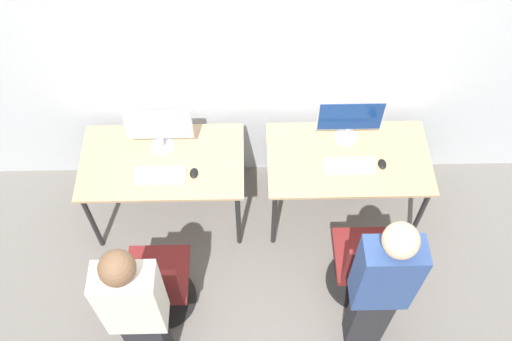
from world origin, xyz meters
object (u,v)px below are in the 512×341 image
at_px(office_chair_right, 364,266).
at_px(person_right, 380,287).
at_px(mouse_right, 382,164).
at_px(office_chair_left, 158,286).
at_px(person_left, 137,311).
at_px(mouse_left, 194,173).
at_px(monitor_left, 159,128).
at_px(keyboard_right, 350,166).
at_px(keyboard_left, 160,176).
at_px(monitor_right, 350,119).

bearing_deg(office_chair_right, person_right, -93.52).
bearing_deg(mouse_right, person_right, -100.08).
bearing_deg(office_chair_left, person_left, -95.75).
bearing_deg(mouse_left, monitor_left, 133.40).
distance_m(mouse_right, person_right, 1.03).
relative_size(mouse_left, keyboard_right, 0.24).
height_order(keyboard_left, person_left, person_left).
xyz_separation_m(keyboard_left, person_right, (1.46, -0.94, 0.11)).
distance_m(monitor_right, mouse_right, 0.41).
xyz_separation_m(monitor_right, mouse_right, (0.24, -0.26, -0.21)).
relative_size(monitor_left, office_chair_left, 0.54).
xyz_separation_m(office_chair_left, mouse_right, (1.65, 0.77, 0.37)).
bearing_deg(person_left, mouse_right, 33.93).
distance_m(monitor_right, person_right, 1.28).
bearing_deg(keyboard_right, office_chair_right, -82.94).
distance_m(person_left, monitor_right, 2.01).
xyz_separation_m(monitor_left, office_chair_right, (1.48, -0.85, -0.58)).
xyz_separation_m(mouse_left, office_chair_right, (1.23, -0.59, -0.37)).
bearing_deg(keyboard_right, office_chair_left, -151.63).
bearing_deg(monitor_left, mouse_right, -7.21).
bearing_deg(mouse_left, office_chair_right, -25.69).
height_order(mouse_left, office_chair_right, office_chair_right).
relative_size(person_left, office_chair_right, 1.69).
relative_size(mouse_left, office_chair_left, 0.10).
bearing_deg(office_chair_right, keyboard_right, 97.06).
height_order(office_chair_left, office_chair_right, same).
distance_m(mouse_right, office_chair_right, 0.76).
distance_m(mouse_left, person_right, 1.55).
relative_size(mouse_left, monitor_right, 0.18).
height_order(office_chair_left, mouse_right, office_chair_left).
bearing_deg(mouse_right, mouse_left, -177.77).
xyz_separation_m(office_chair_left, monitor_right, (1.41, 1.03, 0.58)).
height_order(monitor_left, keyboard_right, monitor_left).
bearing_deg(monitor_right, keyboard_left, -166.62).
bearing_deg(mouse_left, keyboard_left, -176.68).
distance_m(keyboard_left, person_right, 1.74).
distance_m(monitor_right, keyboard_right, 0.34).
xyz_separation_m(mouse_left, person_right, (1.21, -0.96, 0.10)).
xyz_separation_m(keyboard_left, person_left, (-0.05, -1.06, 0.09)).
bearing_deg(monitor_right, monitor_left, -177.65).
xyz_separation_m(office_chair_left, person_left, (-0.04, -0.37, 0.46)).
bearing_deg(person_right, mouse_right, 79.92).
distance_m(mouse_left, mouse_right, 1.39).
relative_size(keyboard_left, office_chair_right, 0.41).
distance_m(keyboard_left, monitor_right, 1.45).
xyz_separation_m(mouse_left, mouse_right, (1.39, 0.05, 0.00)).
height_order(mouse_left, keyboard_right, mouse_left).
bearing_deg(mouse_left, person_left, -105.24).
height_order(keyboard_left, mouse_left, mouse_left).
bearing_deg(person_right, keyboard_left, 147.02).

